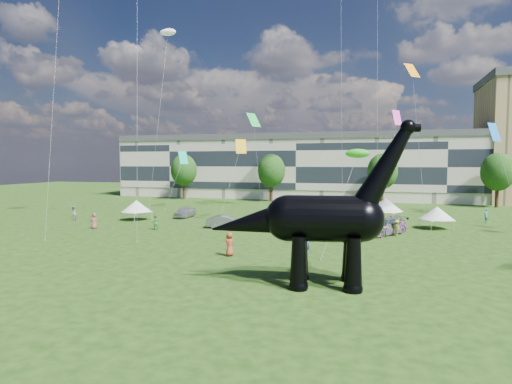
# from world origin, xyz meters

# --- Properties ---
(ground) EXTENTS (220.00, 220.00, 0.00)m
(ground) POSITION_xyz_m (0.00, 0.00, 0.00)
(ground) COLOR #16330C
(ground) RESTS_ON ground
(terrace_row) EXTENTS (78.00, 11.00, 12.00)m
(terrace_row) POSITION_xyz_m (-8.00, 62.00, 6.00)
(terrace_row) COLOR beige
(terrace_row) RESTS_ON ground
(tree_far_left) EXTENTS (5.20, 5.20, 9.44)m
(tree_far_left) POSITION_xyz_m (-30.00, 53.00, 6.29)
(tree_far_left) COLOR #382314
(tree_far_left) RESTS_ON ground
(tree_mid_left) EXTENTS (5.20, 5.20, 9.44)m
(tree_mid_left) POSITION_xyz_m (-12.00, 53.00, 6.29)
(tree_mid_left) COLOR #382314
(tree_mid_left) RESTS_ON ground
(tree_mid_right) EXTENTS (5.20, 5.20, 9.44)m
(tree_mid_right) POSITION_xyz_m (8.00, 53.00, 6.29)
(tree_mid_right) COLOR #382314
(tree_mid_right) RESTS_ON ground
(tree_far_right) EXTENTS (5.20, 5.20, 9.44)m
(tree_far_right) POSITION_xyz_m (26.00, 53.00, 6.29)
(tree_far_right) COLOR #382314
(tree_far_right) RESTS_ON ground
(dinosaur_sculpture) EXTENTS (12.53, 4.01, 10.20)m
(dinosaur_sculpture) POSITION_xyz_m (4.11, 0.61, 3.85)
(dinosaur_sculpture) COLOR black
(dinosaur_sculpture) RESTS_ON ground
(car_silver) EXTENTS (1.91, 4.39, 1.47)m
(car_silver) POSITION_xyz_m (-17.34, 27.05, 0.74)
(car_silver) COLOR silver
(car_silver) RESTS_ON ground
(car_grey) EXTENTS (4.50, 2.23, 1.42)m
(car_grey) POSITION_xyz_m (-8.84, 19.95, 0.71)
(car_grey) COLOR slate
(car_grey) RESTS_ON ground
(car_white) EXTENTS (5.22, 3.36, 1.34)m
(car_white) POSITION_xyz_m (-4.13, 27.28, 0.67)
(car_white) COLOR silver
(car_white) RESTS_ON ground
(car_dark) EXTENTS (5.22, 6.09, 1.68)m
(car_dark) POSITION_xyz_m (8.17, 20.43, 0.84)
(car_dark) COLOR #595960
(car_dark) RESTS_ON ground
(gazebo_near) EXTENTS (5.43, 5.43, 2.88)m
(gazebo_near) POSITION_xyz_m (8.38, 31.10, 2.02)
(gazebo_near) COLOR silver
(gazebo_near) RESTS_ON ground
(gazebo_far) EXTENTS (4.63, 4.63, 2.49)m
(gazebo_far) POSITION_xyz_m (13.80, 26.02, 1.75)
(gazebo_far) COLOR silver
(gazebo_far) RESTS_ON ground
(gazebo_left) EXTENTS (4.72, 4.72, 2.55)m
(gazebo_left) POSITION_xyz_m (-22.10, 22.95, 1.79)
(gazebo_left) COLOR silver
(gazebo_left) RESTS_ON ground
(visitors) EXTENTS (50.45, 27.33, 1.89)m
(visitors) POSITION_xyz_m (-7.61, 18.32, 0.88)
(visitors) COLOR #905648
(visitors) RESTS_ON ground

